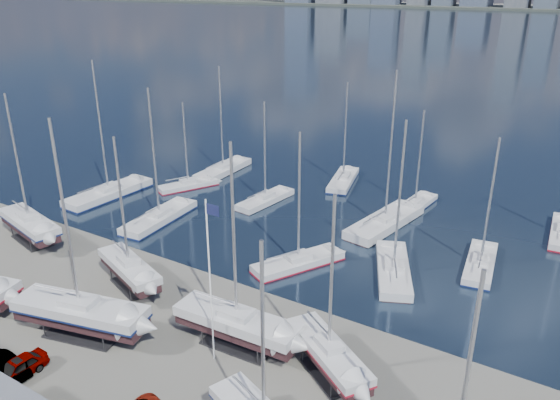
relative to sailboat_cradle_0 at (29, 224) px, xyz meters
The scene contains 20 objects.
ground 24.80m from the sailboat_cradle_0, 12.48° to the right, with size 1400.00×1400.00×0.00m, color #605E59.
sailboat_cradle_0 is the anchor object (origin of this frame).
sailboat_cradle_2 16.37m from the sailboat_cradle_0, ahead, with size 9.07×5.30×14.42m.
sailboat_cradle_3 20.43m from the sailboat_cradle_0, 24.49° to the right, with size 11.50×5.66×17.77m.
sailboat_cradle_4 30.06m from the sailboat_cradle_0, ahead, with size 10.25×3.32×16.49m.
sailboat_cradle_6 37.53m from the sailboat_cradle_0, ahead, with size 8.52×6.74×14.07m.
sailboat_moored_0 13.91m from the sailboat_cradle_0, 102.33° to the left, with size 4.06×12.51×18.47m.
sailboat_moored_1 21.92m from the sailboat_cradle_0, 80.27° to the left, with size 5.82×8.45×12.40m.
sailboat_moored_2 29.46m from the sailboat_cradle_0, 82.39° to the left, with size 3.42×10.88×16.26m.
sailboat_moored_3 14.00m from the sailboat_cradle_0, 53.75° to the left, with size 4.03×11.26×16.50m.
sailboat_moored_4 27.56m from the sailboat_cradle_0, 55.45° to the left, with size 3.52×9.25×13.62m.
sailboat_moored_5 40.31m from the sailboat_cradle_0, 58.75° to the left, with size 5.10×10.23×14.73m.
sailboat_moored_6 29.50m from the sailboat_cradle_0, 20.69° to the left, with size 6.82×9.81×14.42m.
sailboat_moored_7 39.41m from the sailboat_cradle_0, 37.35° to the left, with size 5.41×12.77×18.68m.
sailboat_moored_8 44.91m from the sailboat_cradle_0, 43.73° to the left, with size 3.26×8.86×12.96m.
sailboat_moored_9 38.75m from the sailboat_cradle_0, 21.15° to the left, with size 7.00×10.85×15.95m.
sailboat_moored_10 47.32m from the sailboat_cradle_0, 24.69° to the left, with size 3.80×9.56×13.91m.
car_a 23.52m from the sailboat_cradle_0, 37.52° to the right, with size 1.75×4.35×1.48m, color gray.
car_b 22.88m from the sailboat_cradle_0, 39.37° to the right, with size 1.44×4.12×1.36m, color gray.
flagpole 30.34m from the sailboat_cradle_0, 10.11° to the right, with size 1.14×0.12×12.93m.
Camera 1 is at (27.13, -35.84, 26.48)m, focal length 35.00 mm.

